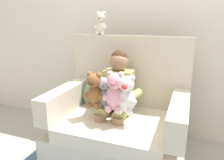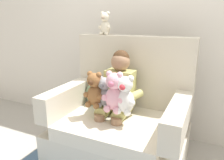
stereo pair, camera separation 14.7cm
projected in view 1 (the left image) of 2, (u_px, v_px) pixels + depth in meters
ground_plane at (118, 160)px, 2.05m from camera, size 8.00×8.00×0.00m
back_wall at (141, 19)px, 2.36m from camera, size 6.00×0.10×2.60m
armchair at (121, 124)px, 2.01m from camera, size 1.17×0.85×1.15m
seated_child at (116, 92)px, 1.94m from camera, size 0.45×0.39×0.82m
plush_grey at (105, 93)px, 1.83m from camera, size 0.16×0.13×0.27m
plush_brown at (94, 91)px, 1.83m from camera, size 0.19×0.15×0.31m
plush_pink at (115, 93)px, 1.74m from camera, size 0.20×0.16×0.34m
plush_white at (126, 95)px, 1.72m from camera, size 0.19×0.15×0.32m
plush_cream_on_backrest at (101, 24)px, 2.13m from camera, size 0.13×0.11×0.23m
throw_pillow at (93, 96)px, 2.15m from camera, size 0.28×0.17×0.26m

